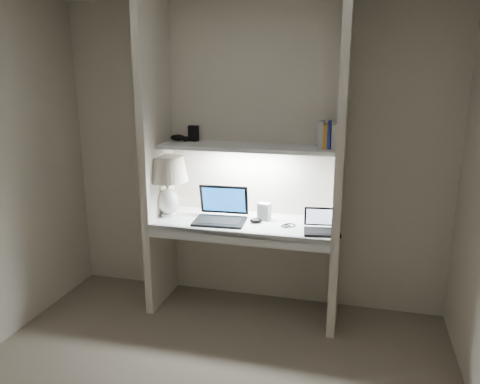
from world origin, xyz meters
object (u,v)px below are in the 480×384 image
(laptop_netbook, at_px, (322,226))
(book_row, at_px, (331,135))
(table_lamp, at_px, (167,176))
(speaker, at_px, (264,211))
(laptop_main, at_px, (221,213))

(laptop_netbook, xyz_separation_m, book_row, (0.02, 0.21, 0.65))
(table_lamp, bearing_deg, book_row, 5.48)
(table_lamp, distance_m, book_row, 1.34)
(laptop_netbook, relative_size, speaker, 2.11)
(speaker, bearing_deg, book_row, 15.10)
(laptop_main, distance_m, speaker, 0.35)
(book_row, bearing_deg, table_lamp, -174.52)
(laptop_main, bearing_deg, speaker, 11.88)
(table_lamp, relative_size, laptop_netbook, 1.70)
(book_row, bearing_deg, speaker, -175.91)
(laptop_main, relative_size, laptop_netbook, 1.44)
(laptop_main, height_order, laptop_netbook, laptop_main)
(laptop_netbook, height_order, book_row, book_row)
(table_lamp, xyz_separation_m, speaker, (0.79, 0.09, -0.27))
(speaker, height_order, book_row, book_row)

